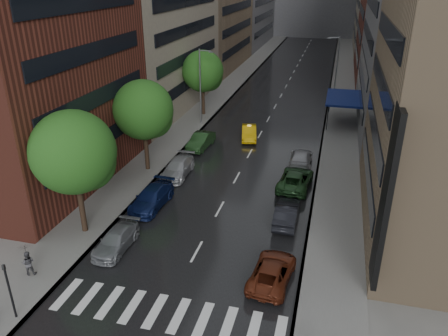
# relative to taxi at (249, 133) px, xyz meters

# --- Properties ---
(ground) EXTENTS (220.00, 220.00, 0.00)m
(ground) POSITION_rel_taxi_xyz_m (0.96, -26.29, -0.75)
(ground) COLOR gray
(ground) RESTS_ON ground
(road) EXTENTS (14.00, 140.00, 0.01)m
(road) POSITION_rel_taxi_xyz_m (0.96, 23.71, -0.75)
(road) COLOR black
(road) RESTS_ON ground
(sidewalk_left) EXTENTS (4.00, 140.00, 0.15)m
(sidewalk_left) POSITION_rel_taxi_xyz_m (-8.04, 23.71, -0.68)
(sidewalk_left) COLOR gray
(sidewalk_left) RESTS_ON ground
(sidewalk_right) EXTENTS (4.00, 140.00, 0.15)m
(sidewalk_right) POSITION_rel_taxi_xyz_m (9.96, 23.71, -0.68)
(sidewalk_right) COLOR gray
(sidewalk_right) RESTS_ON ground
(crosswalk) EXTENTS (13.15, 2.80, 0.01)m
(crosswalk) POSITION_rel_taxi_xyz_m (1.16, -28.29, -0.74)
(crosswalk) COLOR silver
(crosswalk) RESTS_ON ground
(tree_near) EXTENTS (5.75, 5.75, 9.16)m
(tree_near) POSITION_rel_taxi_xyz_m (-7.64, -22.00, 5.52)
(tree_near) COLOR #382619
(tree_near) RESTS_ON ground
(tree_mid) EXTENTS (5.45, 5.45, 8.68)m
(tree_mid) POSITION_rel_taxi_xyz_m (-7.64, -10.76, 5.19)
(tree_mid) COLOR #382619
(tree_mid) RESTS_ON ground
(tree_far) EXTENTS (5.28, 5.28, 8.42)m
(tree_far) POSITION_rel_taxi_xyz_m (-7.64, 7.39, 5.01)
(tree_far) COLOR #382619
(tree_far) RESTS_ON ground
(taxi) EXTENTS (2.50, 4.79, 1.50)m
(taxi) POSITION_rel_taxi_xyz_m (0.00, 0.00, 0.00)
(taxi) COLOR yellow
(taxi) RESTS_ON ground
(parked_cars_left) EXTENTS (2.45, 24.05, 1.59)m
(parked_cars_left) POSITION_rel_taxi_xyz_m (-4.44, -13.73, 0.00)
(parked_cars_left) COLOR slate
(parked_cars_left) RESTS_ON ground
(parked_cars_right) EXTENTS (3.01, 23.15, 1.55)m
(parked_cars_right) POSITION_rel_taxi_xyz_m (6.36, -13.80, -0.00)
(parked_cars_right) COLOR #5B2312
(parked_cars_right) RESTS_ON ground
(ped_black_umbrella) EXTENTS (0.97, 0.98, 2.09)m
(ped_black_umbrella) POSITION_rel_taxi_xyz_m (-8.27, -27.36, 0.64)
(ped_black_umbrella) COLOR #4A494E
(ped_black_umbrella) RESTS_ON sidewalk_left
(traffic_light) EXTENTS (0.18, 0.15, 3.45)m
(traffic_light) POSITION_rel_taxi_xyz_m (-6.64, -30.75, 1.48)
(traffic_light) COLOR black
(traffic_light) RESTS_ON sidewalk_left
(street_lamp_left) EXTENTS (1.74, 0.22, 9.00)m
(street_lamp_left) POSITION_rel_taxi_xyz_m (-6.76, 3.71, 4.14)
(street_lamp_left) COLOR gray
(street_lamp_left) RESTS_ON sidewalk_left
(street_lamp_right) EXTENTS (1.74, 0.22, 9.00)m
(street_lamp_right) POSITION_rel_taxi_xyz_m (8.68, 18.71, 4.14)
(street_lamp_right) COLOR gray
(street_lamp_right) RESTS_ON sidewalk_right
(awning) EXTENTS (4.00, 8.00, 3.12)m
(awning) POSITION_rel_taxi_xyz_m (9.94, 8.71, 2.38)
(awning) COLOR navy
(awning) RESTS_ON sidewalk_right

